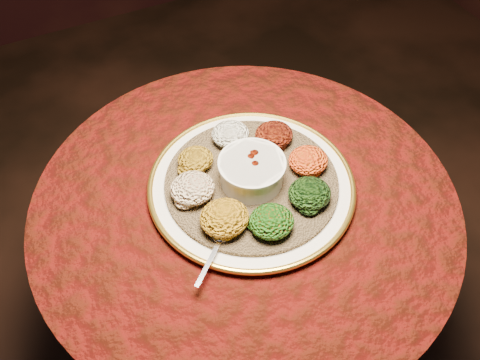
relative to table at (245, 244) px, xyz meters
name	(u,v)px	position (x,y,z in m)	size (l,w,h in m)	color
table	(245,244)	(0.00, 0.00, 0.00)	(0.96, 0.96, 0.73)	black
platter	(251,185)	(0.03, 0.02, 0.19)	(0.52, 0.52, 0.02)	silver
injera	(251,182)	(0.03, 0.02, 0.20)	(0.39, 0.39, 0.01)	olive
stew_bowl	(252,170)	(0.03, 0.02, 0.24)	(0.15, 0.15, 0.06)	silver
spoon	(220,240)	(-0.11, -0.10, 0.21)	(0.12, 0.10, 0.01)	silver
portion_ayib	(230,134)	(0.04, 0.16, 0.23)	(0.09, 0.09, 0.04)	silver
portion_kitfo	(274,135)	(0.13, 0.11, 0.23)	(0.09, 0.09, 0.04)	black
portion_tikil	(308,160)	(0.16, 0.00, 0.23)	(0.09, 0.09, 0.04)	#B1790E
portion_gomen	(310,193)	(0.11, -0.08, 0.23)	(0.09, 0.09, 0.05)	black
portion_mixveg	(271,221)	(0.00, -0.11, 0.23)	(0.09, 0.09, 0.05)	#9A2A09
portion_kik	(224,218)	(-0.08, -0.06, 0.23)	(0.10, 0.10, 0.05)	#AD700F
portion_timatim	(192,188)	(-0.11, 0.04, 0.23)	(0.10, 0.09, 0.05)	maroon
portion_shiro	(196,159)	(-0.07, 0.12, 0.23)	(0.08, 0.08, 0.04)	#9D7213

